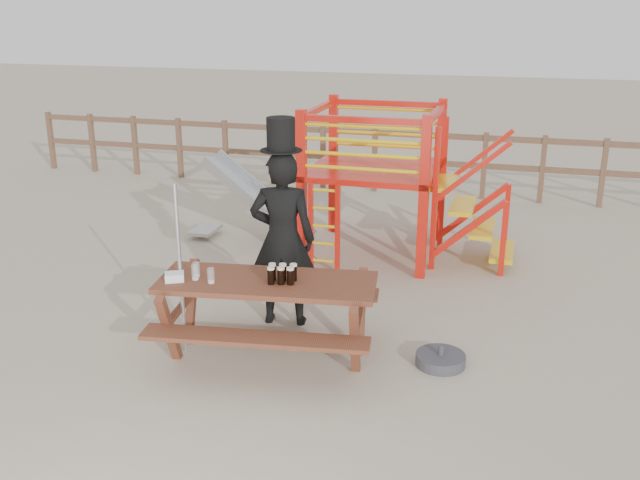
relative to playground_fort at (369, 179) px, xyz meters
The scene contains 10 objects.
ground 3.74m from the playground_fort, 91.99° to the right, with size 60.00×60.00×0.00m, color tan.
back_fence 3.44m from the playground_fort, 92.08° to the left, with size 15.09×0.09×1.20m.
playground_fort is the anchor object (origin of this frame).
picnic_table 3.42m from the playground_fort, 94.59° to the right, with size 2.30×1.74×0.82m.
man_with_hat 2.57m from the playground_fort, 98.61° to the right, with size 0.78×0.58×2.28m.
metal_pole 3.69m from the playground_fort, 107.69° to the right, with size 0.04×0.04×1.76m, color #B2B2B7.
parasol_base 3.53m from the playground_fort, 65.26° to the right, with size 0.49×0.49×0.21m.
paper_bag 3.80m from the playground_fort, 107.26° to the right, with size 0.18×0.14×0.08m, color white.
stout_pints 3.38m from the playground_fort, 91.87° to the right, with size 0.27×0.22×0.17m.
empty_glasses 3.64m from the playground_fort, 104.17° to the right, with size 0.27×0.18×0.15m.
Camera 1 is at (2.13, -5.83, 3.39)m, focal length 40.00 mm.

